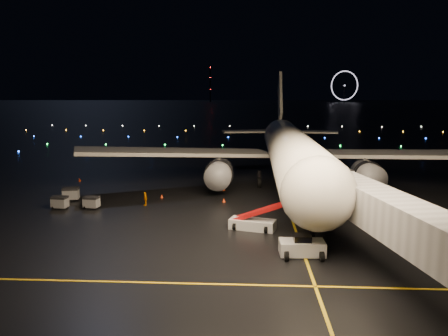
{
  "coord_description": "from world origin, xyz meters",
  "views": [
    {
      "loc": [
        6.96,
        -40.3,
        13.9
      ],
      "look_at": [
        4.11,
        12.0,
        5.0
      ],
      "focal_mm": 35.0,
      "sensor_mm": 36.0,
      "label": 1
    }
  ],
  "objects_px": {
    "belt_loader": "(253,214)",
    "pushback_tug": "(302,245)",
    "airliner": "(290,125)",
    "baggage_cart_1": "(91,202)",
    "crew_c": "(145,199)",
    "baggage_cart_2": "(60,202)",
    "baggage_cart_0": "(71,194)"
  },
  "relations": [
    {
      "from": "belt_loader",
      "to": "pushback_tug",
      "type": "bearing_deg",
      "value": -43.46
    },
    {
      "from": "airliner",
      "to": "baggage_cart_1",
      "type": "relative_size",
      "value": 36.77
    },
    {
      "from": "airliner",
      "to": "crew_c",
      "type": "distance_m",
      "value": 25.3
    },
    {
      "from": "belt_loader",
      "to": "baggage_cart_2",
      "type": "xyz_separation_m",
      "value": [
        -23.55,
        7.04,
        -0.91
      ]
    },
    {
      "from": "belt_loader",
      "to": "crew_c",
      "type": "distance_m",
      "value": 16.25
    },
    {
      "from": "airliner",
      "to": "baggage_cart_1",
      "type": "distance_m",
      "value": 31.27
    },
    {
      "from": "belt_loader",
      "to": "baggage_cart_1",
      "type": "bearing_deg",
      "value": 175.77
    },
    {
      "from": "crew_c",
      "to": "baggage_cart_2",
      "type": "bearing_deg",
      "value": -96.42
    },
    {
      "from": "baggage_cart_2",
      "to": "pushback_tug",
      "type": "bearing_deg",
      "value": -22.25
    },
    {
      "from": "airliner",
      "to": "belt_loader",
      "type": "bearing_deg",
      "value": -103.29
    },
    {
      "from": "baggage_cart_1",
      "to": "baggage_cart_2",
      "type": "bearing_deg",
      "value": -168.94
    },
    {
      "from": "pushback_tug",
      "to": "baggage_cart_2",
      "type": "distance_m",
      "value": 31.23
    },
    {
      "from": "airliner",
      "to": "pushback_tug",
      "type": "relative_size",
      "value": 16.7
    },
    {
      "from": "baggage_cart_0",
      "to": "baggage_cart_2",
      "type": "bearing_deg",
      "value": -97.49
    },
    {
      "from": "airliner",
      "to": "baggage_cart_1",
      "type": "xyz_separation_m",
      "value": [
        -25.51,
        -15.98,
        -8.46
      ]
    },
    {
      "from": "belt_loader",
      "to": "crew_c",
      "type": "bearing_deg",
      "value": 161.91
    },
    {
      "from": "pushback_tug",
      "to": "belt_loader",
      "type": "relative_size",
      "value": 0.56
    },
    {
      "from": "baggage_cart_0",
      "to": "baggage_cart_2",
      "type": "xyz_separation_m",
      "value": [
        0.33,
        -4.23,
        -0.09
      ]
    },
    {
      "from": "airliner",
      "to": "crew_c",
      "type": "xyz_separation_m",
      "value": [
        -19.23,
        -14.16,
        -8.34
      ]
    },
    {
      "from": "crew_c",
      "to": "baggage_cart_0",
      "type": "xyz_separation_m",
      "value": [
        -10.46,
        2.14,
        -0.01
      ]
    },
    {
      "from": "baggage_cart_0",
      "to": "baggage_cart_2",
      "type": "distance_m",
      "value": 4.24
    },
    {
      "from": "pushback_tug",
      "to": "baggage_cart_0",
      "type": "relative_size",
      "value": 1.93
    },
    {
      "from": "airliner",
      "to": "belt_loader",
      "type": "relative_size",
      "value": 9.39
    },
    {
      "from": "pushback_tug",
      "to": "belt_loader",
      "type": "height_order",
      "value": "belt_loader"
    },
    {
      "from": "baggage_cart_2",
      "to": "airliner",
      "type": "bearing_deg",
      "value": 33.85
    },
    {
      "from": "pushback_tug",
      "to": "crew_c",
      "type": "height_order",
      "value": "pushback_tug"
    },
    {
      "from": "pushback_tug",
      "to": "baggage_cart_0",
      "type": "xyz_separation_m",
      "value": [
        -28.11,
        18.48,
        -0.07
      ]
    },
    {
      "from": "belt_loader",
      "to": "baggage_cart_2",
      "type": "relative_size",
      "value": 3.83
    },
    {
      "from": "pushback_tug",
      "to": "crew_c",
      "type": "bearing_deg",
      "value": 135.44
    },
    {
      "from": "belt_loader",
      "to": "baggage_cart_0",
      "type": "xyz_separation_m",
      "value": [
        -23.88,
        11.26,
        -0.82
      ]
    },
    {
      "from": "baggage_cart_1",
      "to": "crew_c",
      "type": "bearing_deg",
      "value": 23.16
    },
    {
      "from": "pushback_tug",
      "to": "baggage_cart_1",
      "type": "height_order",
      "value": "pushback_tug"
    }
  ]
}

